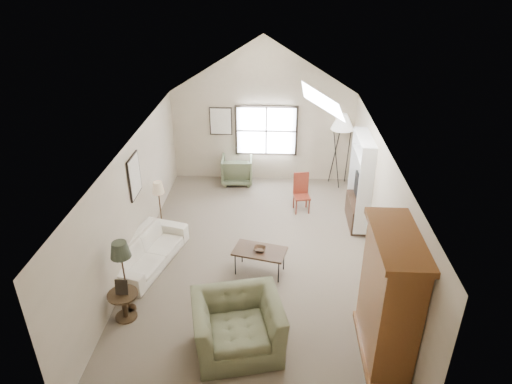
{
  "coord_description": "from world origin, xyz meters",
  "views": [
    {
      "loc": [
        0.43,
        -7.92,
        5.74
      ],
      "look_at": [
        0.0,
        0.4,
        1.4
      ],
      "focal_mm": 32.0,
      "sensor_mm": 36.0,
      "label": 1
    }
  ],
  "objects_px": {
    "armchair_far": "(237,169)",
    "side_table": "(125,305)",
    "coffee_table": "(260,261)",
    "armoire": "(389,297)",
    "armchair_near": "(237,326)",
    "side_chair": "(302,193)",
    "sofa": "(148,251)"
  },
  "relations": [
    {
      "from": "armoire",
      "to": "coffee_table",
      "type": "xyz_separation_m",
      "value": [
        -2.06,
        1.97,
        -0.84
      ]
    },
    {
      "from": "armchair_far",
      "to": "side_chair",
      "type": "relative_size",
      "value": 0.87
    },
    {
      "from": "sofa",
      "to": "armchair_far",
      "type": "relative_size",
      "value": 2.46
    },
    {
      "from": "coffee_table",
      "to": "side_table",
      "type": "height_order",
      "value": "side_table"
    },
    {
      "from": "side_table",
      "to": "side_chair",
      "type": "distance_m",
      "value": 5.15
    },
    {
      "from": "armchair_near",
      "to": "side_chair",
      "type": "distance_m",
      "value": 4.73
    },
    {
      "from": "armoire",
      "to": "sofa",
      "type": "relative_size",
      "value": 1.03
    },
    {
      "from": "armchair_near",
      "to": "side_table",
      "type": "xyz_separation_m",
      "value": [
        -2.05,
        0.59,
        -0.19
      ]
    },
    {
      "from": "side_table",
      "to": "side_chair",
      "type": "relative_size",
      "value": 0.54
    },
    {
      "from": "armoire",
      "to": "side_chair",
      "type": "relative_size",
      "value": 2.22
    },
    {
      "from": "armchair_near",
      "to": "coffee_table",
      "type": "height_order",
      "value": "armchair_near"
    },
    {
      "from": "sofa",
      "to": "coffee_table",
      "type": "distance_m",
      "value": 2.32
    },
    {
      "from": "armchair_far",
      "to": "side_table",
      "type": "relative_size",
      "value": 1.62
    },
    {
      "from": "armoire",
      "to": "sofa",
      "type": "bearing_deg",
      "value": 153.97
    },
    {
      "from": "sofa",
      "to": "side_table",
      "type": "bearing_deg",
      "value": -165.18
    },
    {
      "from": "armoire",
      "to": "coffee_table",
      "type": "height_order",
      "value": "armoire"
    },
    {
      "from": "armchair_far",
      "to": "armchair_near",
      "type": "bearing_deg",
      "value": 92.61
    },
    {
      "from": "armoire",
      "to": "armchair_far",
      "type": "distance_m",
      "value": 6.77
    },
    {
      "from": "coffee_table",
      "to": "sofa",
      "type": "bearing_deg",
      "value": 175.84
    },
    {
      "from": "sofa",
      "to": "armchair_near",
      "type": "height_order",
      "value": "armchair_near"
    },
    {
      "from": "side_table",
      "to": "sofa",
      "type": "bearing_deg",
      "value": 90.0
    },
    {
      "from": "side_table",
      "to": "armchair_near",
      "type": "bearing_deg",
      "value": -16.06
    },
    {
      "from": "armoire",
      "to": "armchair_far",
      "type": "bearing_deg",
      "value": 115.31
    },
    {
      "from": "side_chair",
      "to": "armoire",
      "type": "bearing_deg",
      "value": -85.53
    },
    {
      "from": "armchair_far",
      "to": "side_chair",
      "type": "distance_m",
      "value": 2.35
    },
    {
      "from": "coffee_table",
      "to": "side_chair",
      "type": "xyz_separation_m",
      "value": [
        0.93,
        2.55,
        0.23
      ]
    },
    {
      "from": "armchair_near",
      "to": "side_chair",
      "type": "relative_size",
      "value": 1.41
    },
    {
      "from": "coffee_table",
      "to": "armchair_near",
      "type": "bearing_deg",
      "value": -97.58
    },
    {
      "from": "coffee_table",
      "to": "side_table",
      "type": "bearing_deg",
      "value": -148.29
    },
    {
      "from": "armchair_far",
      "to": "side_table",
      "type": "bearing_deg",
      "value": 72.37
    },
    {
      "from": "sofa",
      "to": "armchair_far",
      "type": "xyz_separation_m",
      "value": [
        1.5,
        3.94,
        0.08
      ]
    },
    {
      "from": "armoire",
      "to": "armchair_near",
      "type": "xyz_separation_m",
      "value": [
        -2.33,
        -0.05,
        -0.65
      ]
    }
  ]
}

